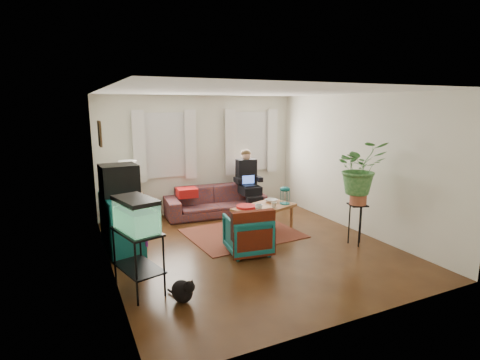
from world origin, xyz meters
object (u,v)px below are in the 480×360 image
armchair (248,232)px  plant_stand (356,224)px  side_table (130,209)px  aquarium_stand (139,261)px  coffee_table (264,219)px  sofa (215,196)px  dresser (122,223)px

armchair → plant_stand: bearing=173.5°
side_table → aquarium_stand: size_ratio=0.84×
aquarium_stand → coffee_table: (2.62, 1.40, -0.17)m
sofa → side_table: 1.82m
aquarium_stand → armchair: aquarium_stand is taller
armchair → coffee_table: armchair is taller
aquarium_stand → armchair: size_ratio=1.19×
dresser → coffee_table: bearing=-7.4°
dresser → armchair: bearing=-32.2°
dresser → plant_stand: (3.72, -1.44, -0.11)m
dresser → plant_stand: bearing=-25.4°
side_table → coffee_table: size_ratio=0.58×
side_table → aquarium_stand: 2.88m
armchair → coffee_table: size_ratio=0.58×
dresser → armchair: dresser is taller
sofa → coffee_table: sofa is taller
aquarium_stand → sofa: bearing=37.5°
sofa → coffee_table: (0.45, -1.43, -0.17)m
plant_stand → coffee_table: bearing=130.7°
side_table → dresser: 1.36m
side_table → armchair: 2.74m
armchair → plant_stand: size_ratio=0.97×
side_table → plant_stand: plant_stand is taller
side_table → armchair: armchair is taller
aquarium_stand → side_table: bearing=68.0°
aquarium_stand → coffee_table: bearing=13.1°
aquarium_stand → plant_stand: 3.73m
side_table → coffee_table: side_table is taller
coffee_table → plant_stand: bearing=-68.6°
sofa → dresser: bearing=-144.8°
sofa → armchair: (-0.32, -2.26, -0.07)m
armchair → sofa: bearing=-90.6°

